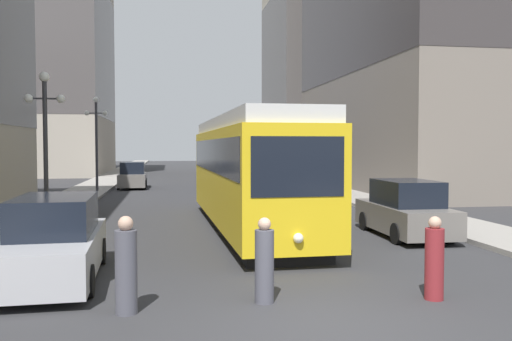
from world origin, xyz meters
name	(u,v)px	position (x,y,z in m)	size (l,w,h in m)	color
ground_plane	(328,325)	(0.00, 0.00, 0.00)	(200.00, 200.00, 0.00)	#303033
sidewalk_left	(109,179)	(-7.66, 40.00, 0.07)	(2.73, 120.00, 0.15)	gray
sidewalk_right	(281,177)	(7.66, 40.00, 0.07)	(2.73, 120.00, 0.15)	gray
streetcar	(248,169)	(0.21, 10.25, 2.10)	(2.96, 13.38, 3.89)	black
transit_bus	(254,160)	(3.19, 27.73, 1.95)	(2.90, 13.03, 3.45)	black
parked_car_left_near	(55,242)	(-4.99, 3.79, 0.84)	(2.04, 4.96, 1.82)	black
parked_car_left_mid	(133,176)	(-4.99, 29.79, 0.84)	(1.95, 4.29, 1.82)	black
parked_car_right_far	(405,210)	(4.99, 7.97, 0.84)	(1.94, 4.50, 1.82)	black
pedestrian_crossing_near	(434,261)	(2.41, 1.09, 0.74)	(0.36, 0.36, 1.59)	maroon
pedestrian_crossing_far	(126,268)	(-3.29, 1.14, 0.80)	(0.38, 0.38, 1.71)	#4C4C56
pedestrian_on_sidewalk	(264,263)	(-0.81, 1.40, 0.74)	(0.36, 0.36, 1.59)	#4C4C56
lamp_post_left_near	(45,124)	(-6.89, 11.95, 3.71)	(1.41, 0.36, 5.41)	#333338
lamp_post_left_far	(96,130)	(-6.89, 25.96, 3.93)	(1.41, 0.36, 5.79)	#333338
building_left_corner	(45,58)	(-15.24, 51.60, 12.23)	(13.03, 19.11, 23.76)	#A89E8E
building_right_midblock	(325,65)	(15.08, 51.06, 12.12)	(12.70, 14.74, 23.54)	#B2A893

